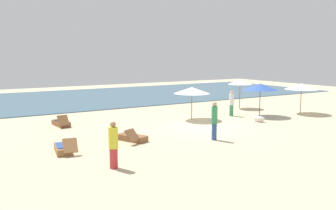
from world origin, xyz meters
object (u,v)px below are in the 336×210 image
umbrella_3 (192,90)px  lounger_2 (132,138)px  person_0 (232,103)px  dog (259,119)px  person_1 (214,120)px  person_2 (113,145)px  umbrella_1 (302,86)px  lounger_1 (61,123)px  umbrella_2 (240,82)px  umbrella_0 (260,87)px  lounger_0 (64,148)px

umbrella_3 → lounger_2: 6.81m
person_0 → dog: 2.61m
lounger_2 → person_1: person_1 is taller
person_0 → person_2: 12.82m
umbrella_1 → person_0: 5.19m
lounger_1 → dog: 11.68m
lounger_1 → person_0: bearing=-13.0°
umbrella_2 → person_2: bearing=-148.0°
umbrella_1 → person_2: umbrella_1 is taller
umbrella_1 → lounger_1: umbrella_1 is taller
lounger_2 → person_0: size_ratio=1.06×
umbrella_0 → person_1: size_ratio=1.22×
person_0 → dog: bearing=-90.7°
umbrella_2 → lounger_1: bearing=179.7°
person_0 → dog: (-0.03, -2.53, -0.66)m
person_2 → lounger_0: bearing=107.4°
lounger_0 → lounger_2: 3.35m
lounger_1 → person_0: 10.90m
umbrella_2 → person_0: 3.90m
umbrella_1 → person_1: size_ratio=1.23×
lounger_1 → lounger_2: bearing=-71.1°
person_0 → person_2: size_ratio=0.99×
umbrella_0 → dog: umbrella_0 is taller
lounger_1 → person_0: person_0 is taller
umbrella_2 → lounger_2: umbrella_2 is taller
lounger_1 → person_1: size_ratio=0.93×
lounger_0 → lounger_1: (1.47, 5.77, 0.00)m
umbrella_1 → person_1: bearing=-162.8°
umbrella_0 → person_1: (-6.87, -3.82, -0.99)m
umbrella_0 → lounger_2: umbrella_0 is taller
umbrella_2 → umbrella_1: bearing=-64.8°
umbrella_1 → person_0: size_ratio=1.34×
lounger_1 → umbrella_1: bearing=-15.0°
lounger_0 → lounger_2: lounger_0 is taller
umbrella_3 → person_2: bearing=-140.5°
umbrella_1 → lounger_1: bearing=165.0°
umbrella_0 → umbrella_1: umbrella_0 is taller
lounger_2 → person_2: size_ratio=1.04×
umbrella_0 → umbrella_3: 4.78m
person_2 → dog: 11.76m
umbrella_3 → dog: (2.99, -2.82, -1.64)m
umbrella_3 → umbrella_1: bearing=-14.2°
person_2 → person_0: bearing=29.9°
lounger_0 → umbrella_1: bearing=5.5°
lounger_2 → person_1: 4.00m
person_1 → umbrella_2: bearing=41.3°
umbrella_2 → umbrella_0: bearing=-111.1°
dog → person_0: bearing=89.3°
umbrella_0 → lounger_1: 12.79m
umbrella_1 → person_0: (-4.80, 1.69, -1.02)m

